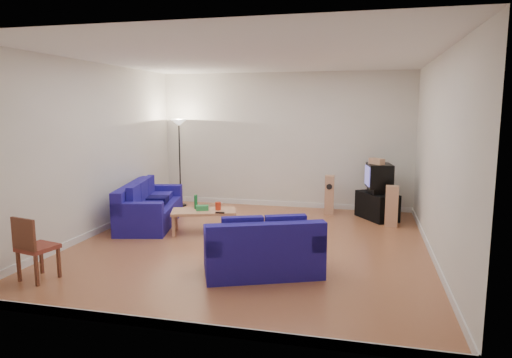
% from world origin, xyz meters
% --- Properties ---
extents(room, '(6.01, 6.51, 3.21)m').
position_xyz_m(room, '(0.00, 0.00, 1.54)').
color(room, brown).
rests_on(room, ground).
extents(sofa_three_seat, '(1.41, 2.34, 0.84)m').
position_xyz_m(sofa_three_seat, '(-2.40, 0.88, 0.31)').
color(sofa_three_seat, navy).
rests_on(sofa_three_seat, ground).
extents(sofa_loveseat, '(1.87, 1.48, 0.82)m').
position_xyz_m(sofa_loveseat, '(0.52, -1.35, 0.31)').
color(sofa_loveseat, navy).
rests_on(sofa_loveseat, ground).
extents(coffee_table, '(1.33, 0.95, 0.44)m').
position_xyz_m(coffee_table, '(-1.06, 0.53, 0.38)').
color(coffee_table, tan).
rests_on(coffee_table, ground).
extents(bottle, '(0.09, 0.09, 0.27)m').
position_xyz_m(bottle, '(-1.25, 0.63, 0.58)').
color(bottle, '#197233').
rests_on(bottle, coffee_table).
extents(tissue_box, '(0.26, 0.20, 0.10)m').
position_xyz_m(tissue_box, '(-1.08, 0.52, 0.49)').
color(tissue_box, green).
rests_on(tissue_box, coffee_table).
extents(red_canister, '(0.13, 0.13, 0.15)m').
position_xyz_m(red_canister, '(-0.80, 0.62, 0.51)').
color(red_canister, red).
rests_on(red_canister, coffee_table).
extents(remote, '(0.17, 0.07, 0.02)m').
position_xyz_m(remote, '(-0.68, 0.37, 0.45)').
color(remote, black).
rests_on(remote, coffee_table).
extents(tv_stand, '(0.95, 1.06, 0.57)m').
position_xyz_m(tv_stand, '(2.18, 2.45, 0.29)').
color(tv_stand, black).
rests_on(tv_stand, ground).
extents(av_receiver, '(0.51, 0.57, 0.11)m').
position_xyz_m(av_receiver, '(2.21, 2.41, 0.63)').
color(av_receiver, black).
rests_on(av_receiver, tv_stand).
extents(television, '(0.60, 0.73, 0.51)m').
position_xyz_m(television, '(2.20, 2.48, 0.94)').
color(television, black).
rests_on(television, av_receiver).
extents(centre_speaker, '(0.34, 0.37, 0.13)m').
position_xyz_m(centre_speaker, '(2.14, 2.40, 1.26)').
color(centre_speaker, tan).
rests_on(centre_speaker, television).
extents(speaker_left, '(0.21, 0.28, 0.87)m').
position_xyz_m(speaker_left, '(1.14, 2.70, 0.44)').
color(speaker_left, tan).
rests_on(speaker_left, ground).
extents(speaker_right, '(0.26, 0.20, 0.84)m').
position_xyz_m(speaker_right, '(2.45, 1.84, 0.42)').
color(speaker_right, tan).
rests_on(speaker_right, ground).
extents(floor_lamp, '(0.36, 0.36, 2.11)m').
position_xyz_m(floor_lamp, '(-2.45, 2.70, 1.74)').
color(floor_lamp, black).
rests_on(floor_lamp, ground).
extents(dining_chair, '(0.53, 0.53, 0.92)m').
position_xyz_m(dining_chair, '(-2.47, -2.37, 0.51)').
color(dining_chair, brown).
rests_on(dining_chair, ground).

